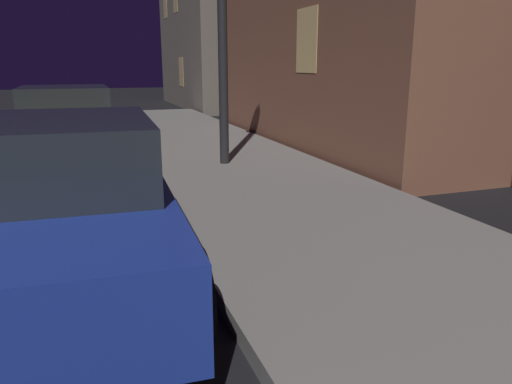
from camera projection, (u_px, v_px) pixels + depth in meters
car_blue at (54, 206)px, 4.08m from camera, size 2.19×4.18×1.43m
car_yellow_cab at (67, 124)px, 9.58m from camera, size 2.04×4.08×1.43m
building_far at (251, 12)px, 21.87m from camera, size 6.74×8.80×8.23m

